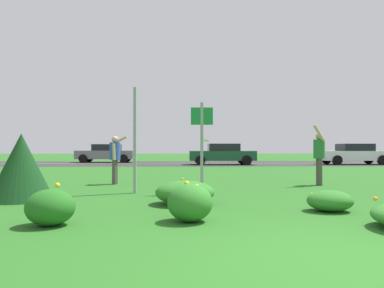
% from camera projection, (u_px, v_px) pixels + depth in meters
% --- Properties ---
extents(ground_plane, '(120.00, 120.00, 0.00)m').
position_uv_depth(ground_plane, '(218.00, 175.00, 15.22)').
color(ground_plane, '#26601E').
extents(highway_strip, '(120.00, 9.01, 0.01)m').
position_uv_depth(highway_strip, '(201.00, 163.00, 26.88)').
color(highway_strip, '#2D2D30').
rests_on(highway_strip, ground).
extents(highway_center_stripe, '(120.00, 0.16, 0.00)m').
position_uv_depth(highway_center_stripe, '(201.00, 163.00, 26.88)').
color(highway_center_stripe, yellow).
rests_on(highway_center_stripe, ground).
extents(daylily_clump_mid_center, '(0.71, 0.71, 0.63)m').
position_uv_depth(daylily_clump_mid_center, '(190.00, 203.00, 5.64)').
color(daylily_clump_mid_center, '#2D7526').
rests_on(daylily_clump_mid_center, ground).
extents(daylily_clump_front_center, '(0.72, 0.69, 0.61)m').
position_uv_depth(daylily_clump_front_center, '(50.00, 207.00, 5.34)').
color(daylily_clump_front_center, '#23661E').
rests_on(daylily_clump_front_center, ground).
extents(daylily_clump_front_left, '(0.83, 0.71, 0.38)m').
position_uv_depth(daylily_clump_front_left, '(330.00, 201.00, 6.56)').
color(daylily_clump_front_left, '#2D7526').
rests_on(daylily_clump_front_left, ground).
extents(daylily_clump_mid_left, '(1.22, 1.16, 0.52)m').
position_uv_depth(daylily_clump_mid_left, '(185.00, 192.00, 7.39)').
color(daylily_clump_mid_left, '#2D7526').
rests_on(daylily_clump_mid_left, ground).
extents(sign_post_near_path, '(0.07, 0.10, 2.71)m').
position_uv_depth(sign_post_near_path, '(135.00, 140.00, 9.22)').
color(sign_post_near_path, '#93969B').
rests_on(sign_post_near_path, ground).
extents(sign_post_by_roadside, '(0.56, 0.10, 2.31)m').
position_uv_depth(sign_post_by_roadside, '(202.00, 138.00, 9.16)').
color(sign_post_by_roadside, '#93969B').
rests_on(sign_post_by_roadside, ground).
extents(evergreen_shrub_side, '(1.39, 1.39, 1.48)m').
position_uv_depth(evergreen_shrub_side, '(21.00, 167.00, 7.94)').
color(evergreen_shrub_side, '#143D19').
rests_on(evergreen_shrub_side, ground).
extents(person_thrower_blue_shirt, '(0.54, 0.50, 1.56)m').
position_uv_depth(person_thrower_blue_shirt, '(115.00, 155.00, 11.48)').
color(person_thrower_blue_shirt, '#2D4C9E').
rests_on(person_thrower_blue_shirt, ground).
extents(person_catcher_green_shirt, '(0.43, 0.50, 1.87)m').
position_uv_depth(person_catcher_green_shirt, '(319.00, 154.00, 11.13)').
color(person_catcher_green_shirt, '#287038').
rests_on(person_catcher_green_shirt, ground).
extents(frisbee_white, '(0.25, 0.25, 0.09)m').
position_uv_depth(frisbee_white, '(206.00, 141.00, 11.62)').
color(frisbee_white, white).
extents(car_white_leftmost, '(4.50, 2.00, 1.45)m').
position_uv_depth(car_white_leftmost, '(354.00, 154.00, 25.21)').
color(car_white_leftmost, silver).
rests_on(car_white_leftmost, ground).
extents(car_dark_green_center_left, '(4.50, 2.00, 1.45)m').
position_uv_depth(car_dark_green_center_left, '(222.00, 154.00, 24.90)').
color(car_dark_green_center_left, '#194C2D').
rests_on(car_dark_green_center_left, ground).
extents(car_gray_center_right, '(4.50, 2.00, 1.45)m').
position_uv_depth(car_gray_center_right, '(106.00, 153.00, 28.66)').
color(car_gray_center_right, slate).
rests_on(car_gray_center_right, ground).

